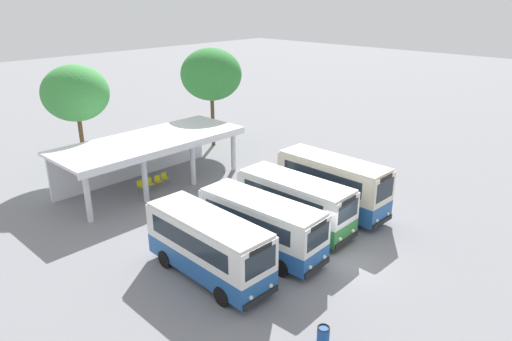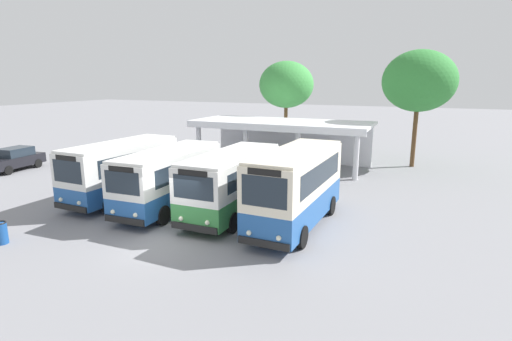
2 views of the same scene
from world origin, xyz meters
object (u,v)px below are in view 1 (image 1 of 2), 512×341
city_bus_nearest_orange (208,244)px  litter_bin_apron (323,337)px  city_bus_fourth_amber (332,183)px  waiting_chair_middle_seat (158,180)px  waiting_chair_end_by_column (141,185)px  city_bus_second_in_row (261,224)px  waiting_chair_fourth_seat (165,177)px  waiting_chair_second_from_end (150,183)px  city_bus_middle_cream (295,201)px

city_bus_nearest_orange → litter_bin_apron: city_bus_nearest_orange is taller
city_bus_fourth_amber → waiting_chair_middle_seat: bearing=115.0°
waiting_chair_end_by_column → waiting_chair_middle_seat: (1.33, -0.10, 0.00)m
city_bus_second_in_row → waiting_chair_fourth_seat: 11.56m
waiting_chair_middle_seat → litter_bin_apron: 18.30m
litter_bin_apron → waiting_chair_second_from_end: bearing=76.4°
city_bus_middle_cream → waiting_chair_end_by_column: 11.34m
city_bus_nearest_orange → litter_bin_apron: size_ratio=7.83×
city_bus_second_in_row → litter_bin_apron: bearing=-118.3°
city_bus_fourth_amber → waiting_chair_end_by_column: 12.89m
city_bus_fourth_amber → waiting_chair_middle_seat: size_ratio=8.39×
city_bus_middle_cream → litter_bin_apron: city_bus_middle_cream is taller
city_bus_middle_cream → waiting_chair_middle_seat: 10.95m
waiting_chair_fourth_seat → litter_bin_apron: size_ratio=0.96×
city_bus_nearest_orange → waiting_chair_middle_seat: size_ratio=8.19×
city_bus_nearest_orange → waiting_chair_end_by_column: size_ratio=8.19×
waiting_chair_end_by_column → litter_bin_apron: litter_bin_apron is taller
city_bus_second_in_row → city_bus_nearest_orange: bearing=174.8°
waiting_chair_middle_seat → litter_bin_apron: bearing=-105.7°
city_bus_second_in_row → city_bus_fourth_amber: 6.60m
city_bus_middle_cream → waiting_chair_middle_seat: bearing=99.6°
city_bus_second_in_row → city_bus_fourth_amber: city_bus_fourth_amber is taller
city_bus_second_in_row → city_bus_middle_cream: bearing=7.4°
city_bus_fourth_amber → waiting_chair_end_by_column: bearing=120.2°
litter_bin_apron → city_bus_second_in_row: bearing=61.7°
waiting_chair_end_by_column → city_bus_fourth_amber: bearing=-59.8°
city_bus_middle_cream → waiting_chair_second_from_end: 11.12m
waiting_chair_middle_seat → waiting_chair_end_by_column: bearing=175.8°
waiting_chair_fourth_seat → city_bus_second_in_row: bearing=-100.7°
city_bus_middle_cream → litter_bin_apron: 9.73m
waiting_chair_middle_seat → waiting_chair_fourth_seat: same height
waiting_chair_second_from_end → city_bus_nearest_orange: bearing=-110.6°
waiting_chair_fourth_seat → litter_bin_apron: 18.62m
city_bus_nearest_orange → city_bus_second_in_row: size_ratio=0.98×
waiting_chair_end_by_column → litter_bin_apron: size_ratio=0.96×
waiting_chair_second_from_end → litter_bin_apron: 18.17m
city_bus_second_in_row → waiting_chair_second_from_end: (0.81, 11.20, -1.14)m
city_bus_middle_cream → waiting_chair_fourth_seat: city_bus_middle_cream is taller
waiting_chair_end_by_column → litter_bin_apron: (-3.62, -17.72, -0.07)m
city_bus_second_in_row → city_bus_middle_cream: (3.30, 0.43, 0.02)m
city_bus_nearest_orange → city_bus_middle_cream: (6.59, 0.13, -0.05)m
waiting_chair_second_from_end → litter_bin_apron: bearing=-103.6°
city_bus_middle_cream → waiting_chair_end_by_column: (-3.15, 10.83, -1.16)m
city_bus_nearest_orange → litter_bin_apron: (-0.18, -6.76, -1.28)m
city_bus_nearest_orange → waiting_chair_middle_seat: city_bus_nearest_orange is taller
city_bus_middle_cream → waiting_chair_fourth_seat: (-1.15, 10.87, -1.16)m
city_bus_fourth_amber → waiting_chair_end_by_column: (-6.45, 11.08, -1.36)m
waiting_chair_second_from_end → waiting_chair_middle_seat: size_ratio=1.00×
city_bus_nearest_orange → city_bus_fourth_amber: size_ratio=0.98×
litter_bin_apron → city_bus_fourth_amber: bearing=33.4°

